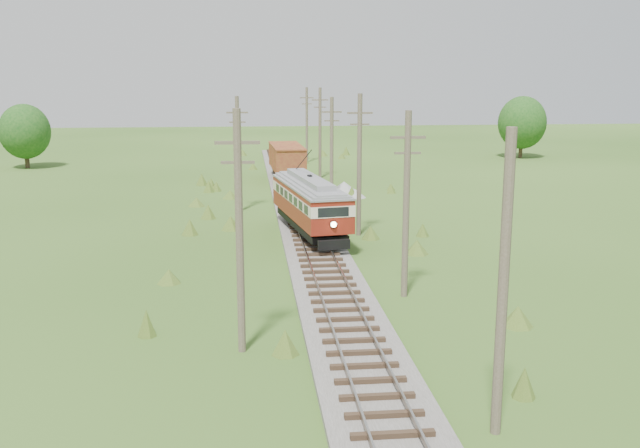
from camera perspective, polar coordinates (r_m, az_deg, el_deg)
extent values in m
cube|color=#605B54|center=(48.49, -1.19, -0.05)|extent=(3.60, 96.00, 0.25)
cube|color=#726659|center=(48.37, -2.04, 0.34)|extent=(0.08, 96.00, 0.17)
cube|color=#726659|center=(48.48, -0.35, 0.38)|extent=(0.08, 96.00, 0.17)
cube|color=#2D2116|center=(48.45, -1.19, 0.18)|extent=(2.40, 96.00, 0.16)
cube|color=black|center=(44.85, -0.82, 0.07)|extent=(3.65, 10.24, 0.41)
cube|color=maroon|center=(44.68, -0.82, 1.21)|extent=(4.16, 11.16, 1.00)
cube|color=beige|center=(44.53, -0.82, 2.24)|extent=(4.20, 11.22, 0.64)
cube|color=black|center=(44.53, -0.82, 2.24)|extent=(4.15, 10.74, 0.50)
cube|color=maroon|center=(44.46, -0.83, 2.82)|extent=(4.16, 11.16, 0.27)
cube|color=gray|center=(44.41, -0.83, 3.20)|extent=(4.23, 11.28, 0.35)
cube|color=gray|center=(44.37, -0.83, 3.59)|extent=(2.37, 8.26, 0.36)
sphere|color=#FFF2BF|center=(39.40, 1.10, -0.04)|extent=(0.33, 0.33, 0.33)
cylinder|color=black|center=(45.81, -1.32, 5.15)|extent=(0.69, 4.19, 1.75)
cylinder|color=black|center=(40.79, -0.36, -1.19)|extent=(0.22, 0.73, 0.73)
cylinder|color=black|center=(41.14, 1.48, -1.09)|extent=(0.22, 0.73, 0.73)
cylinder|color=black|center=(48.66, -2.76, 0.93)|extent=(0.22, 0.73, 0.73)
cylinder|color=black|center=(48.95, -1.20, 1.01)|extent=(0.22, 0.73, 0.73)
cube|color=black|center=(69.32, -2.66, 4.23)|extent=(2.59, 7.85, 0.54)
cube|color=maroon|center=(69.16, -2.67, 5.34)|extent=(3.18, 8.73, 2.15)
cube|color=maroon|center=(69.04, -2.68, 6.27)|extent=(3.25, 8.91, 0.13)
cylinder|color=black|center=(66.69, -3.12, 3.97)|extent=(0.17, 0.87, 0.86)
cylinder|color=black|center=(66.86, -1.74, 4.00)|extent=(0.17, 0.87, 0.86)
cylinder|color=black|center=(71.79, -3.51, 4.53)|extent=(0.17, 0.87, 0.86)
cylinder|color=black|center=(71.95, -2.23, 4.56)|extent=(0.17, 0.87, 0.86)
cone|color=gray|center=(60.83, 1.93, 2.85)|extent=(3.25, 3.25, 1.22)
cone|color=gray|center=(60.00, 2.83, 2.47)|extent=(1.83, 1.83, 0.71)
cylinder|color=brown|center=(20.40, 14.44, -4.89)|extent=(0.30, 0.30, 8.80)
cylinder|color=brown|center=(32.63, 6.91, 1.46)|extent=(0.30, 0.30, 8.60)
cube|color=brown|center=(32.22, 7.05, 6.89)|extent=(1.60, 0.12, 0.12)
cube|color=brown|center=(32.28, 7.02, 5.65)|extent=(1.20, 0.10, 0.10)
cylinder|color=brown|center=(45.20, 3.16, 4.68)|extent=(0.30, 0.30, 9.00)
cube|color=brown|center=(44.91, 3.21, 8.86)|extent=(1.60, 0.12, 0.12)
cube|color=brown|center=(44.95, 3.20, 7.97)|extent=(1.20, 0.10, 0.10)
cylinder|color=brown|center=(58.00, 0.94, 5.99)|extent=(0.30, 0.30, 8.40)
cube|color=brown|center=(57.77, 0.95, 8.95)|extent=(1.60, 0.12, 0.12)
cube|color=brown|center=(57.81, 0.95, 8.26)|extent=(1.20, 0.10, 0.10)
cylinder|color=brown|center=(70.89, 0.00, 7.27)|extent=(0.30, 0.30, 8.90)
cube|color=brown|center=(70.70, 0.00, 9.90)|extent=(1.60, 0.12, 0.12)
cube|color=brown|center=(70.73, 0.00, 9.33)|extent=(1.20, 0.10, 0.10)
cylinder|color=brown|center=(83.79, -1.06, 7.91)|extent=(0.30, 0.30, 8.70)
cube|color=brown|center=(83.63, -1.07, 10.06)|extent=(1.60, 0.12, 0.12)
cube|color=brown|center=(83.65, -1.07, 9.59)|extent=(1.20, 0.10, 0.10)
cylinder|color=brown|center=(25.91, -6.46, -0.80)|extent=(0.30, 0.30, 9.00)
cube|color=brown|center=(25.39, -6.63, 6.48)|extent=(1.60, 0.12, 0.12)
cube|color=brown|center=(25.47, -6.59, 4.92)|extent=(1.20, 0.10, 0.10)
cylinder|color=brown|center=(53.61, -6.57, 5.54)|extent=(0.30, 0.30, 8.60)
cube|color=brown|center=(53.36, -6.65, 8.85)|extent=(1.60, 0.12, 0.12)
cube|color=brown|center=(53.40, -6.63, 8.10)|extent=(1.20, 0.10, 0.10)
cylinder|color=#38281C|center=(85.26, -22.40, 4.94)|extent=(0.50, 0.50, 2.34)
ellipsoid|color=#154615|center=(85.00, -22.55, 6.86)|extent=(5.46, 5.46, 6.01)
cylinder|color=#38281C|center=(92.20, 15.76, 5.91)|extent=(0.50, 0.50, 2.52)
ellipsoid|color=#154615|center=(91.95, 15.87, 7.81)|extent=(5.88, 5.88, 6.47)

